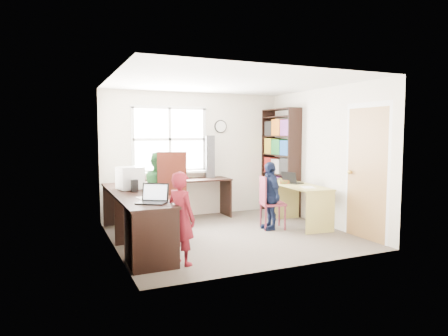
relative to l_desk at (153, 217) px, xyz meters
name	(u,v)px	position (x,y,z in m)	size (l,w,h in m)	color
room	(228,158)	(1.32, 0.38, 0.76)	(3.64, 3.44, 2.44)	#4E453D
l_desk	(153,217)	(0.00, 0.00, 0.00)	(2.38, 2.95, 0.75)	black
right_desk	(302,197)	(2.73, 0.38, 0.05)	(0.67, 1.26, 0.70)	tan
bookshelf	(280,164)	(2.96, 1.47, 0.55)	(0.30, 1.02, 2.10)	black
swivel_chair	(171,198)	(0.50, 0.81, 0.11)	(0.79, 0.79, 1.30)	black
wooden_chair	(269,200)	(2.08, 0.41, 0.03)	(0.47, 0.47, 0.89)	maroon
crt_monitor	(130,178)	(-0.17, 0.75, 0.47)	(0.41, 0.38, 0.35)	silver
laptop_left	(153,198)	(-0.13, -0.54, 0.35)	(0.45, 0.43, 0.24)	black
laptop_right	(291,181)	(2.72, 0.70, 0.30)	(0.35, 0.39, 0.22)	black
speaker_a	(135,186)	(-0.16, 0.48, 0.39)	(0.10, 0.10, 0.18)	black
speaker_b	(129,182)	(-0.13, 1.12, 0.38)	(0.09, 0.09, 0.17)	black
cd_tower	(210,157)	(1.56, 1.81, 0.70)	(0.18, 0.17, 0.82)	black
game_box	(286,181)	(2.68, 0.83, 0.28)	(0.38, 0.38, 0.06)	red
paper_a	(147,198)	(-0.12, -0.16, 0.30)	(0.25, 0.33, 0.00)	white
paper_b	(308,187)	(2.69, 0.16, 0.25)	(0.29, 0.34, 0.00)	white
potted_plant	(170,171)	(0.75, 1.79, 0.46)	(0.18, 0.14, 0.33)	#30793D
person_red	(181,218)	(0.16, -0.78, 0.12)	(0.42, 0.28, 1.15)	maroon
person_green	(160,189)	(0.43, 1.31, 0.19)	(0.63, 0.49, 1.30)	#28652E
person_navy	(270,196)	(2.07, 0.36, 0.12)	(0.67, 0.28, 1.14)	#121B39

